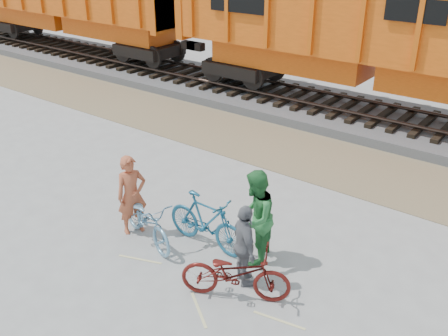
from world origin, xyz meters
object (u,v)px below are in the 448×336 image
at_px(person_man, 255,218).
at_px(bicycle_maroon, 236,273).
at_px(hopper_car_center, 381,29).
at_px(person_solo, 132,195).
at_px(person_woman, 245,246).
at_px(bicycle_teal, 206,222).
at_px(bicycle_blue, 147,220).

bearing_deg(person_man, bicycle_maroon, -0.88).
height_order(hopper_car_center, person_solo, hopper_car_center).
height_order(person_man, person_woman, person_man).
xyz_separation_m(hopper_car_center, bicycle_teal, (0.18, -8.66, -2.44)).
xyz_separation_m(bicycle_maroon, person_woman, (-0.10, 0.40, 0.29)).
relative_size(hopper_car_center, person_man, 7.51).
relative_size(bicycle_teal, person_woman, 1.21).
distance_m(person_man, person_woman, 0.75).
relative_size(hopper_car_center, bicycle_blue, 7.59).
bearing_deg(hopper_car_center, bicycle_blue, -95.49).
xyz_separation_m(bicycle_blue, person_woman, (2.31, 0.09, 0.30)).
bearing_deg(person_solo, bicycle_maroon, -72.56).
bearing_deg(bicycle_teal, person_man, -78.16).
height_order(bicycle_teal, person_man, person_man).
bearing_deg(bicycle_blue, person_woman, -69.94).
xyz_separation_m(bicycle_maroon, person_solo, (-2.91, 0.41, 0.36)).
bearing_deg(hopper_car_center, person_solo, -98.63).
distance_m(hopper_car_center, bicycle_blue, 9.62).
bearing_deg(person_woman, hopper_car_center, -43.45).
bearing_deg(person_woman, bicycle_maroon, 141.72).
height_order(person_solo, person_man, person_man).
relative_size(bicycle_blue, person_man, 0.99).
bearing_deg(person_woman, bicycle_teal, 16.33).
bearing_deg(person_man, bicycle_teal, -97.43).
bearing_deg(hopper_car_center, bicycle_maroon, -80.92).
xyz_separation_m(bicycle_blue, person_solo, (-0.50, 0.10, 0.37)).
xyz_separation_m(bicycle_teal, person_man, (1.00, 0.20, 0.36)).
height_order(bicycle_blue, person_man, person_man).
bearing_deg(bicycle_maroon, bicycle_blue, 55.47).
distance_m(bicycle_blue, person_solo, 0.63).
distance_m(person_solo, person_man, 2.65).
relative_size(bicycle_teal, person_solo, 1.11).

